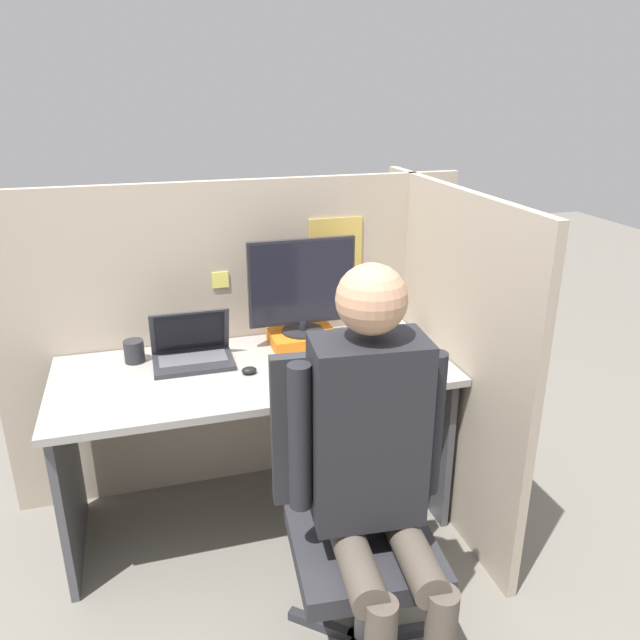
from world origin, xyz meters
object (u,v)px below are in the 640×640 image
Objects in this scene: paper_box at (303,338)px; stapler at (405,335)px; laptop at (192,353)px; person at (375,460)px; carrot_toy at (311,382)px; monitor at (302,286)px; pen_cup at (134,351)px; office_chair at (351,506)px.

stapler is at bearing -8.92° from paper_box.
laptop is at bearing -172.74° from paper_box.
laptop is at bearing 115.14° from person.
monitor is at bearing 79.70° from carrot_toy.
person reaches higher than pen_cup.
person reaches higher than monitor.
carrot_toy is (-0.08, -0.43, -0.25)m from monitor.
stapler is 1.11× the size of carrot_toy.
person is (-0.04, -1.02, 0.02)m from paper_box.
paper_box is at bearing 171.08° from stapler.
paper_box is 0.50m from laptop.
laptop is 0.24m from pen_cup.
monitor is at bearing 86.08° from office_chair.
carrot_toy is 0.78m from pen_cup.
office_chair is (0.43, -0.79, -0.28)m from laptop.
stapler is 1.07m from person.
stapler is 0.65m from carrot_toy.
person is (0.03, -0.59, 0.02)m from carrot_toy.
monitor is at bearing 87.50° from person.
monitor is 1.45× the size of laptop.
paper_box is 1.02m from person.
carrot_toy is (0.41, -0.37, -0.02)m from laptop.
laptop is 0.24× the size of person.
stapler is at bearing -0.59° from laptop.
monitor is 0.53m from stapler.
stapler is 1.46× the size of pen_cup.
monitor is at bearing 90.00° from paper_box.
paper_box is 0.44m from carrot_toy.
monitor is 0.47× the size of office_chair.
pen_cup is (-0.68, 1.03, 0.00)m from person.
stapler is (0.95, -0.01, -0.02)m from laptop.
paper_box reaches higher than stapler.
carrot_toy reaches higher than stapler.
monitor is 0.76m from pen_cup.
monitor is 1.00m from office_chair.
paper_box is 2.09× the size of stapler.
paper_box is 0.24m from monitor.
monitor is 3.41× the size of stapler.
laptop is at bearing 118.70° from office_chair.
monitor is at bearing 7.59° from laptop.
person reaches higher than office_chair.
office_chair is at bearing -123.67° from stapler.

